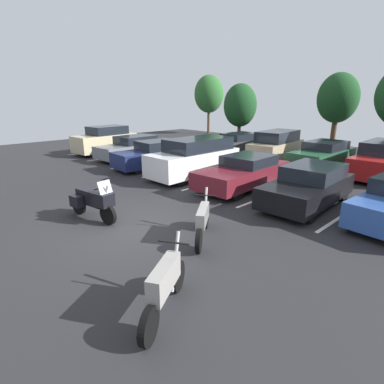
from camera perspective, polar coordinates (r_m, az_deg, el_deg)
ground at (r=9.67m, az=-11.47°, el=-6.53°), size 44.00×44.00×0.10m
motorcycle_touring at (r=10.23m, az=-17.97°, el=-1.51°), size 2.19×0.95×1.39m
motorcycle_second at (r=8.46m, az=2.03°, el=-5.39°), size 1.42×1.82×1.27m
motorcycle_third at (r=5.71m, az=-5.11°, el=-17.01°), size 1.19×1.88×1.29m
parking_stripes at (r=14.62m, az=4.89°, el=2.12°), size 23.75×4.70×0.01m
car_champagne at (r=22.69m, az=-15.88°, el=9.31°), size 2.14×4.42×1.91m
car_grey at (r=20.34m, az=-11.00°, el=8.17°), size 2.14×4.75×1.45m
car_navy at (r=17.48m, az=-6.59°, el=6.97°), size 2.12×4.99×1.50m
car_white at (r=15.23m, az=0.54°, el=6.46°), size 1.97×4.89×1.89m
car_maroon at (r=13.57m, az=9.69°, el=3.72°), size 2.16×4.97×1.38m
car_black at (r=11.90m, az=20.99°, el=1.06°), size 2.05×4.53×1.45m
car_far_charcoal at (r=21.48m, az=8.40°, el=8.83°), size 2.06×4.64×1.48m
car_far_tan at (r=19.95m, az=15.48°, el=8.33°), size 2.14×4.55×1.85m
car_far_green at (r=18.64m, az=23.20°, el=6.36°), size 2.02×4.59×1.48m
car_far_red at (r=17.76m, az=32.05°, el=5.10°), size 1.91×4.75×1.76m
tree_far_left at (r=26.55m, az=8.99°, el=15.68°), size 2.72×2.72×4.95m
tree_left at (r=34.50m, az=3.18°, el=17.79°), size 3.14×3.14×6.16m
tree_rear at (r=26.32m, az=25.62°, el=15.51°), size 2.99×2.99×5.62m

